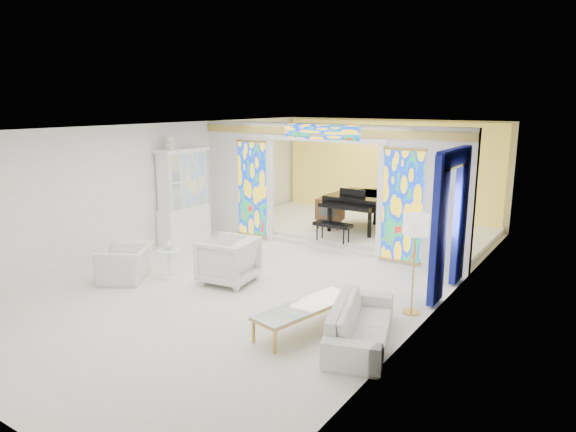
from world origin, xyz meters
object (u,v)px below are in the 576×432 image
Objects in this scene: china_cabinet at (183,197)px; tv_console at (330,209)px; armchair_right at (228,260)px; armchair_left at (126,263)px; grand_piano at (369,200)px; sofa at (361,323)px; coffee_table at (306,307)px.

china_cabinet is 3.38× the size of tv_console.
armchair_left is at bearing -69.22° from armchair_right.
grand_piano is at bearing 124.16° from armchair_left.
china_cabinet is at bearing 49.00° from sofa.
grand_piano reaches higher than sofa.
china_cabinet is at bearing -144.21° from tv_console.
grand_piano is 3.59× the size of tv_console.
armchair_right is 0.35× the size of grand_piano.
china_cabinet is at bearing -128.96° from armchair_right.
coffee_table is 5.99m from tv_console.
armchair_right is (2.87, -1.70, -0.71)m from china_cabinet.
grand_piano reaches higher than tv_console.
armchair_left is at bearing 73.07° from sofa.
grand_piano is at bearing 22.40° from tv_console.
armchair_left is at bearing -180.00° from coffee_table.
china_cabinet reaches higher than tv_console.
china_cabinet is 3.85m from tv_console.
tv_console is (2.71, 2.69, -0.47)m from china_cabinet.
armchair_left reaches higher than sofa.
sofa reaches higher than coffee_table.
grand_piano is (0.70, 4.92, 0.50)m from armchair_right.
tv_console is at bearing 44.86° from china_cabinet.
grand_piano is 1.04m from tv_console.
tv_console reaches higher than armchair_right.
tv_console is at bearing -147.97° from grand_piano.
tv_console is at bearing 15.02° from sofa.
coffee_table is (2.42, -1.01, -0.08)m from armchair_right.
armchair_left is 5.11m from sofa.
china_cabinet is at bearing 168.45° from armchair_left.
grand_piano is (2.51, 5.93, 0.62)m from armchair_left.
china_cabinet is 0.94× the size of grand_piano.
tv_console is (1.65, 5.40, 0.36)m from armchair_left.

